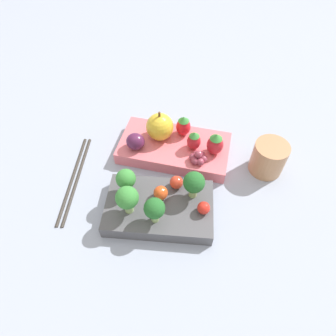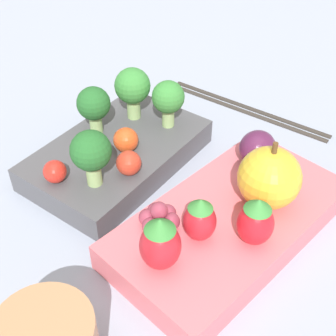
# 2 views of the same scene
# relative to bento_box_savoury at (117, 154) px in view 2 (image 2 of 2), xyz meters

# --- Properties ---
(ground_plane) EXTENTS (4.00, 4.00, 0.00)m
(ground_plane) POSITION_rel_bento_box_savoury_xyz_m (0.00, -0.07, -0.01)
(ground_plane) COLOR #939EB2
(bento_box_savoury) EXTENTS (0.20, 0.13, 0.03)m
(bento_box_savoury) POSITION_rel_bento_box_savoury_xyz_m (0.00, 0.00, 0.00)
(bento_box_savoury) COLOR #4C4C51
(bento_box_savoury) RESTS_ON ground_plane
(bento_box_fruit) EXTENTS (0.22, 0.12, 0.03)m
(bento_box_fruit) POSITION_rel_bento_box_savoury_xyz_m (-0.00, -0.14, -0.00)
(bento_box_fruit) COLOR #DB6670
(bento_box_fruit) RESTS_ON ground_plane
(broccoli_floret_0) EXTENTS (0.04, 0.04, 0.06)m
(broccoli_floret_0) POSITION_rel_bento_box_savoury_xyz_m (-0.05, -0.03, 0.05)
(broccoli_floret_0) COLOR #93B770
(broccoli_floret_0) RESTS_ON bento_box_savoury
(broccoli_floret_1) EXTENTS (0.03, 0.03, 0.05)m
(broccoli_floret_1) POSITION_rel_bento_box_savoury_xyz_m (0.06, -0.02, 0.05)
(broccoli_floret_1) COLOR #93B770
(broccoli_floret_1) RESTS_ON bento_box_savoury
(broccoli_floret_2) EXTENTS (0.03, 0.03, 0.05)m
(broccoli_floret_2) POSITION_rel_bento_box_savoury_xyz_m (-0.00, 0.03, 0.05)
(broccoli_floret_2) COLOR #93B770
(broccoli_floret_2) RESTS_ON bento_box_savoury
(broccoli_floret_3) EXTENTS (0.04, 0.04, 0.06)m
(broccoli_floret_3) POSITION_rel_bento_box_savoury_xyz_m (0.05, 0.02, 0.05)
(broccoli_floret_3) COLOR #93B770
(broccoli_floret_3) RESTS_ON bento_box_savoury
(cherry_tomato_0) EXTENTS (0.02, 0.02, 0.02)m
(cherry_tomato_0) POSITION_rel_bento_box_savoury_xyz_m (-0.02, -0.04, 0.03)
(cherry_tomato_0) COLOR red
(cherry_tomato_0) RESTS_ON bento_box_savoury
(cherry_tomato_1) EXTENTS (0.03, 0.03, 0.03)m
(cherry_tomato_1) POSITION_rel_bento_box_savoury_xyz_m (-0.00, -0.01, 0.03)
(cherry_tomato_1) COLOR #DB4C1E
(cherry_tomato_1) RESTS_ON bento_box_savoury
(cherry_tomato_2) EXTENTS (0.02, 0.02, 0.02)m
(cherry_tomato_2) POSITION_rel_bento_box_savoury_xyz_m (-0.08, 0.00, 0.02)
(cherry_tomato_2) COLOR red
(cherry_tomato_2) RESTS_ON bento_box_savoury
(apple) EXTENTS (0.05, 0.05, 0.06)m
(apple) POSITION_rel_bento_box_savoury_xyz_m (0.03, -0.16, 0.04)
(apple) COLOR gold
(apple) RESTS_ON bento_box_fruit
(strawberry_0) EXTENTS (0.03, 0.03, 0.05)m
(strawberry_0) POSITION_rel_bento_box_savoury_xyz_m (-0.01, -0.18, 0.04)
(strawberry_0) COLOR red
(strawberry_0) RESTS_ON bento_box_fruit
(strawberry_1) EXTENTS (0.03, 0.03, 0.04)m
(strawberry_1) POSITION_rel_bento_box_savoury_xyz_m (-0.04, -0.14, 0.03)
(strawberry_1) COLOR red
(strawberry_1) RESTS_ON bento_box_fruit
(strawberry_2) EXTENTS (0.03, 0.03, 0.05)m
(strawberry_2) POSITION_rel_bento_box_savoury_xyz_m (-0.08, -0.14, 0.04)
(strawberry_2) COLOR red
(strawberry_2) RESTS_ON bento_box_fruit
(plum) EXTENTS (0.04, 0.03, 0.03)m
(plum) POSITION_rel_bento_box_savoury_xyz_m (0.07, -0.12, 0.03)
(plum) COLOR #511E42
(plum) RESTS_ON bento_box_fruit
(grape_cluster) EXTENTS (0.04, 0.03, 0.03)m
(grape_cluster) POSITION_rel_bento_box_savoury_xyz_m (-0.05, -0.11, 0.02)
(grape_cluster) COLOR #93384C
(grape_cluster) RESTS_ON bento_box_fruit
(chopsticks_pair) EXTENTS (0.04, 0.21, 0.01)m
(chopsticks_pair) POSITION_rel_bento_box_savoury_xyz_m (0.18, -0.04, -0.01)
(chopsticks_pair) COLOR #332D28
(chopsticks_pair) RESTS_ON ground_plane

